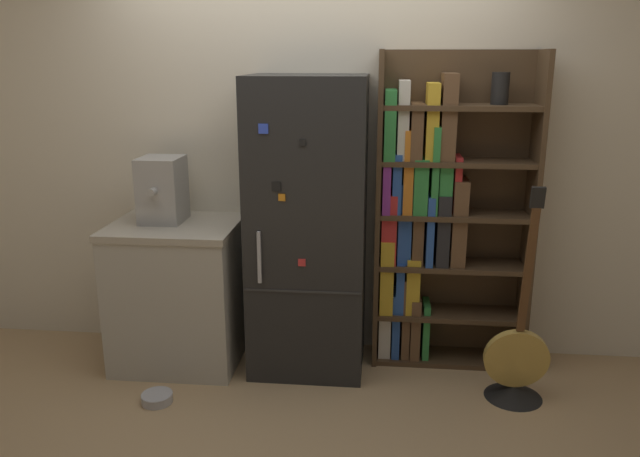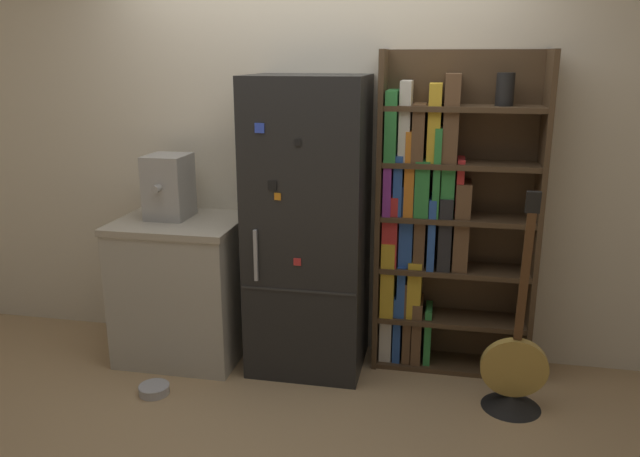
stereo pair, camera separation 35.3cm
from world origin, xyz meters
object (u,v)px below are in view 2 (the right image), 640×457
refrigerator (308,227)px  espresso_machine (169,187)px  guitar (513,379)px  pet_bowl (154,389)px  bookshelf (436,220)px

refrigerator → espresso_machine: bearing=179.0°
guitar → pet_bowl: size_ratio=7.10×
espresso_machine → pet_bowl: (0.10, -0.57, -1.07)m
espresso_machine → guitar: 2.32m
bookshelf → guitar: 1.00m
espresso_machine → pet_bowl: 1.22m
refrigerator → guitar: size_ratio=1.42×
pet_bowl → bookshelf: bearing=25.0°
bookshelf → guitar: (0.47, -0.46, -0.76)m
espresso_machine → bookshelf: bearing=5.0°
espresso_machine → guitar: size_ratio=0.31×
refrigerator → pet_bowl: bearing=-144.9°
guitar → bookshelf: bearing=135.4°
guitar → pet_bowl: bearing=-172.7°
bookshelf → pet_bowl: size_ratio=10.86×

